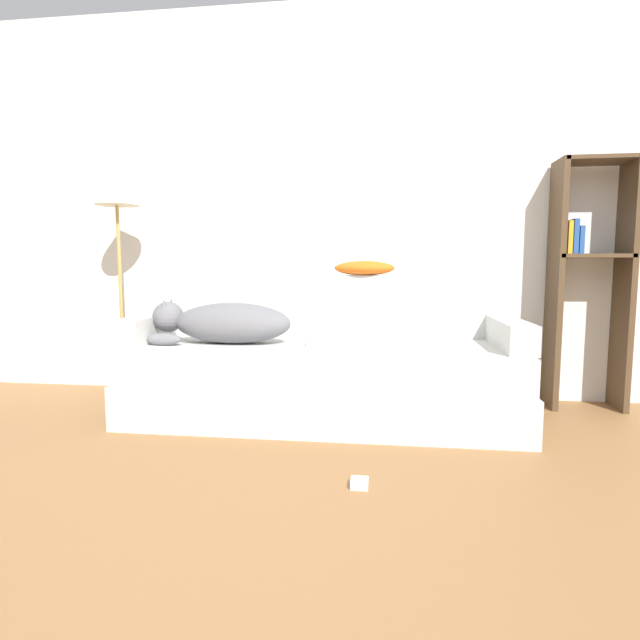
# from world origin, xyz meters

# --- Properties ---
(wall_back) EXTENTS (7.94, 0.06, 2.70)m
(wall_back) POSITION_xyz_m (0.00, 2.70, 1.35)
(wall_back) COLOR white
(wall_back) RESTS_ON ground_plane
(couch) EXTENTS (2.29, 0.87, 0.45)m
(couch) POSITION_xyz_m (0.10, 2.08, 0.22)
(couch) COLOR silver
(couch) RESTS_ON ground_plane
(couch_backrest) EXTENTS (2.25, 0.15, 0.40)m
(couch_backrest) POSITION_xyz_m (0.10, 2.45, 0.65)
(couch_backrest) COLOR silver
(couch_backrest) RESTS_ON couch
(couch_arm_left) EXTENTS (0.15, 0.68, 0.16)m
(couch_arm_left) POSITION_xyz_m (-0.97, 2.08, 0.53)
(couch_arm_left) COLOR silver
(couch_arm_left) RESTS_ON couch
(couch_arm_right) EXTENTS (0.15, 0.68, 0.16)m
(couch_arm_right) POSITION_xyz_m (1.18, 2.08, 0.53)
(couch_arm_right) COLOR silver
(couch_arm_right) RESTS_ON couch
(dog) EXTENTS (0.84, 0.32, 0.26)m
(dog) POSITION_xyz_m (-0.48, 2.01, 0.58)
(dog) COLOR slate
(dog) RESTS_ON couch
(laptop) EXTENTS (0.33, 0.26, 0.02)m
(laptop) POSITION_xyz_m (0.17, 2.03, 0.46)
(laptop) COLOR #B7B7BC
(laptop) RESTS_ON couch
(throw_pillow) EXTENTS (0.39, 0.21, 0.09)m
(throw_pillow) POSITION_xyz_m (0.34, 2.42, 0.90)
(throw_pillow) COLOR orange
(throw_pillow) RESTS_ON couch_backrest
(bookshelf) EXTENTS (0.45, 0.26, 1.58)m
(bookshelf) POSITION_xyz_m (1.75, 2.52, 0.88)
(bookshelf) COLOR #4C3823
(bookshelf) RESTS_ON ground_plane
(floor_lamp) EXTENTS (0.29, 0.29, 1.51)m
(floor_lamp) POSITION_xyz_m (-1.32, 2.35, 1.30)
(floor_lamp) COLOR tan
(floor_lamp) RESTS_ON ground_plane
(power_adapter) EXTENTS (0.07, 0.07, 0.03)m
(power_adapter) POSITION_xyz_m (0.38, 1.14, 0.02)
(power_adapter) COLOR white
(power_adapter) RESTS_ON ground_plane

